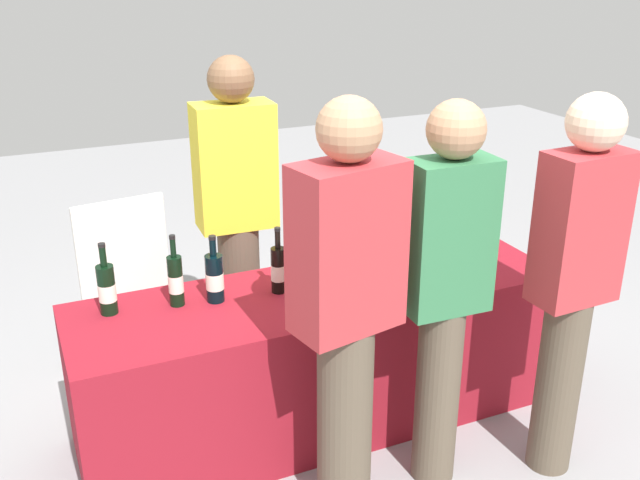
# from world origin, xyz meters

# --- Properties ---
(ground_plane) EXTENTS (12.00, 12.00, 0.00)m
(ground_plane) POSITION_xyz_m (0.00, 0.00, 0.00)
(ground_plane) COLOR gray
(tasting_table) EXTENTS (2.31, 0.68, 0.72)m
(tasting_table) POSITION_xyz_m (0.00, 0.00, 0.36)
(tasting_table) COLOR maroon
(tasting_table) RESTS_ON ground_plane
(wine_bottle_0) EXTENTS (0.08, 0.08, 0.33)m
(wine_bottle_0) POSITION_xyz_m (-0.93, 0.16, 0.84)
(wine_bottle_0) COLOR black
(wine_bottle_0) RESTS_ON tasting_table
(wine_bottle_1) EXTENTS (0.07, 0.07, 0.33)m
(wine_bottle_1) POSITION_xyz_m (-0.64, 0.12, 0.84)
(wine_bottle_1) COLOR black
(wine_bottle_1) RESTS_ON tasting_table
(wine_bottle_2) EXTENTS (0.08, 0.08, 0.31)m
(wine_bottle_2) POSITION_xyz_m (-0.48, 0.09, 0.83)
(wine_bottle_2) COLOR black
(wine_bottle_2) RESTS_ON tasting_table
(wine_bottle_3) EXTENTS (0.07, 0.07, 0.32)m
(wine_bottle_3) POSITION_xyz_m (-0.18, 0.06, 0.83)
(wine_bottle_3) COLOR black
(wine_bottle_3) RESTS_ON tasting_table
(wine_bottle_4) EXTENTS (0.07, 0.07, 0.29)m
(wine_bottle_4) POSITION_xyz_m (0.53, 0.18, 0.82)
(wine_bottle_4) COLOR black
(wine_bottle_4) RESTS_ON tasting_table
(wine_bottle_5) EXTENTS (0.07, 0.07, 0.29)m
(wine_bottle_5) POSITION_xyz_m (0.88, 0.07, 0.83)
(wine_bottle_5) COLOR black
(wine_bottle_5) RESTS_ON tasting_table
(wine_glass_0) EXTENTS (0.06, 0.06, 0.13)m
(wine_glass_0) POSITION_xyz_m (0.18, -0.08, 0.82)
(wine_glass_0) COLOR silver
(wine_glass_0) RESTS_ON tasting_table
(wine_glass_1) EXTENTS (0.07, 0.07, 0.14)m
(wine_glass_1) POSITION_xyz_m (0.35, -0.09, 0.82)
(wine_glass_1) COLOR silver
(wine_glass_1) RESTS_ON tasting_table
(wine_glass_2) EXTENTS (0.07, 0.07, 0.14)m
(wine_glass_2) POSITION_xyz_m (0.62, -0.16, 0.82)
(wine_glass_2) COLOR silver
(wine_glass_2) RESTS_ON tasting_table
(server_pouring) EXTENTS (0.41, 0.24, 1.73)m
(server_pouring) POSITION_xyz_m (-0.20, 0.62, 0.94)
(server_pouring) COLOR brown
(server_pouring) RESTS_ON ground_plane
(guest_0) EXTENTS (0.44, 0.30, 1.74)m
(guest_0) POSITION_xyz_m (-0.16, -0.60, 0.95)
(guest_0) COLOR brown
(guest_0) RESTS_ON ground_plane
(guest_1) EXTENTS (0.35, 0.23, 1.69)m
(guest_1) POSITION_xyz_m (0.30, -0.58, 0.94)
(guest_1) COLOR brown
(guest_1) RESTS_ON ground_plane
(guest_2) EXTENTS (0.36, 0.23, 1.70)m
(guest_2) POSITION_xyz_m (0.82, -0.73, 0.95)
(guest_2) COLOR brown
(guest_2) RESTS_ON ground_plane
(menu_board) EXTENTS (0.50, 0.10, 0.94)m
(menu_board) POSITION_xyz_m (-0.74, 1.04, 0.47)
(menu_board) COLOR white
(menu_board) RESTS_ON ground_plane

